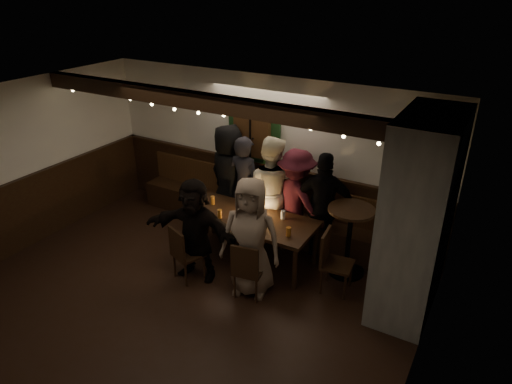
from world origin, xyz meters
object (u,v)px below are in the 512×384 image
Objects in this scene: high_top at (349,233)px; person_a at (229,177)px; dining_table at (249,221)px; person_d at (296,200)px; person_b at (245,186)px; chair_near_right at (247,268)px; chair_near_left at (183,251)px; chair_end at (332,258)px; person_f at (195,229)px; person_g at (251,237)px; person_c at (270,191)px; person_e at (324,206)px.

person_a is (-2.27, 0.37, 0.24)m from high_top.
person_d is at bearing 56.99° from dining_table.
chair_near_right is at bearing 128.23° from person_b.
chair_near_right is (0.99, 0.10, 0.00)m from chair_near_left.
chair_end is 0.52m from high_top.
person_f is at bearing 75.84° from person_d.
chair_near_left is 2.06m from chair_end.
person_f is at bearing 121.54° from person_a.
chair_end is 0.52× the size of person_b.
chair_near_left is 1.62m from person_b.
dining_table is 1.91× the size of high_top.
person_g reaches higher than person_f.
person_e is at bearing 175.64° from person_c.
person_g is at bearing -148.80° from chair_end.
person_e is at bearing -172.54° from person_b.
chair_end reaches higher than chair_near_left.
person_g is at bearing -0.33° from person_f.
person_g is at bearing 15.89° from chair_near_left.
chair_near_left is 1.00× the size of chair_near_right.
dining_table is 1.12× the size of person_c.
person_g is (0.85, 0.09, 0.08)m from person_f.
person_e is (0.45, 1.51, 0.37)m from chair_near_right.
chair_near_right is 0.50× the size of person_e.
person_f is 0.90× the size of person_g.
person_d is (0.44, 0.68, 0.17)m from dining_table.
chair_near_right is 0.49× the size of person_b.
chair_near_left is 0.50× the size of person_e.
person_b reaches higher than chair_end.
person_b is 0.96× the size of person_c.
dining_table is 0.81m from person_g.
dining_table is at bearing 154.03° from person_a.
chair_near_right is at bearing -60.89° from dining_table.
high_top is 1.47m from person_g.
person_e is 1.42m from person_g.
person_a is (-2.20, 0.87, 0.40)m from chair_end.
person_a reaches higher than high_top.
person_e is (1.76, -0.10, -0.06)m from person_a.
chair_near_left is 2.36m from high_top.
person_a is (-0.32, 1.70, 0.43)m from chair_near_left.
person_b is at bearing 85.08° from person_f.
person_e is at bearing 151.90° from high_top.
high_top is (1.94, 1.33, 0.19)m from chair_near_left.
person_b is 1.02× the size of person_e.
dining_table is at bearing 119.11° from chair_near_right.
dining_table is 1.15m from person_e.
person_c is at bearing 88.46° from dining_table.
chair_near_right is 0.95m from person_f.
person_b is 1.02× the size of person_g.
person_e is 1.00× the size of person_g.
person_d is at bearing 179.32° from person_c.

